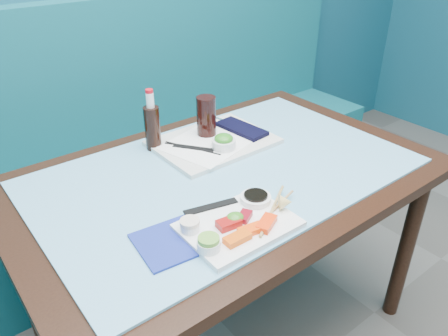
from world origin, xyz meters
TOP-DOWN VIEW (x-y plane):
  - booth_bench at (0.00, 2.29)m, footprint 3.00×0.56m
  - dining_table at (0.00, 1.45)m, footprint 1.40×0.90m
  - glass_top at (0.00, 1.45)m, footprint 1.22×0.76m
  - sashimi_plate at (-0.16, 1.19)m, footprint 0.30×0.22m
  - salmon_left at (-0.21, 1.13)m, footprint 0.07×0.04m
  - salmon_mid at (-0.16, 1.14)m, footprint 0.07×0.04m
  - salmon_right at (-0.11, 1.13)m, footprint 0.08×0.06m
  - tuna_left at (-0.19, 1.19)m, footprint 0.07×0.05m
  - tuna_right at (-0.14, 1.19)m, footprint 0.06×0.05m
  - seaweed_garnish at (-0.17, 1.20)m, footprint 0.06×0.06m
  - ramekin_wasabi at (-0.29, 1.15)m, footprint 0.07×0.07m
  - wasabi_fill at (-0.29, 1.15)m, footprint 0.07×0.07m
  - ramekin_ginger at (-0.28, 1.24)m, footprint 0.06×0.06m
  - ginger_fill at (-0.28, 1.24)m, footprint 0.06×0.06m
  - soy_dish at (-0.06, 1.24)m, footprint 0.09×0.09m
  - soy_fill at (-0.06, 1.24)m, footprint 0.08×0.08m
  - lemon_wedge at (-0.02, 1.16)m, footprint 0.06×0.06m
  - chopstick_sleeve at (-0.18, 1.29)m, footprint 0.16×0.06m
  - wooden_chopstick_a at (-0.05, 1.17)m, footprint 0.22×0.14m
  - wooden_chopstick_b at (-0.04, 1.17)m, footprint 0.21×0.07m
  - serving_tray at (0.08, 1.63)m, footprint 0.42×0.32m
  - paper_placemat at (0.08, 1.63)m, footprint 0.41×0.34m
  - seaweed_bowl at (0.07, 1.55)m, footprint 0.11×0.11m
  - seaweed_salad at (0.07, 1.55)m, footprint 0.08×0.08m
  - cola_glass at (0.09, 1.68)m, footprint 0.09×0.09m
  - navy_pouch at (0.22, 1.63)m, footprint 0.11×0.21m
  - fork at (0.21, 1.73)m, footprint 0.03×0.10m
  - black_chopstick_a at (-0.02, 1.62)m, footprint 0.10×0.20m
  - black_chopstick_b at (-0.01, 1.62)m, footprint 0.14×0.19m
  - tray_sleeve at (-0.01, 1.62)m, footprint 0.11×0.14m
  - cola_bottle_body at (-0.11, 1.73)m, footprint 0.07×0.07m
  - cola_bottle_neck at (-0.11, 1.73)m, footprint 0.03×0.03m
  - cola_bottle_cap at (-0.11, 1.73)m, footprint 0.03×0.03m
  - blue_napkin at (-0.34, 1.25)m, footprint 0.19×0.19m

SIDE VIEW (x-z plane):
  - booth_bench at x=0.00m, z-range -0.21..0.96m
  - dining_table at x=0.00m, z-range 0.29..1.04m
  - glass_top at x=0.00m, z-range 0.75..0.76m
  - blue_napkin at x=-0.34m, z-range 0.76..0.76m
  - sashimi_plate at x=-0.16m, z-range 0.76..0.77m
  - serving_tray at x=0.08m, z-range 0.76..0.77m
  - paper_placemat at x=0.08m, z-range 0.77..0.78m
  - tray_sleeve at x=-0.01m, z-range 0.77..0.78m
  - chopstick_sleeve at x=-0.18m, z-range 0.77..0.78m
  - black_chopstick_a at x=-0.02m, z-range 0.77..0.78m
  - black_chopstick_b at x=-0.01m, z-range 0.77..0.78m
  - wooden_chopstick_b at x=-0.04m, z-range 0.77..0.78m
  - wooden_chopstick_a at x=-0.05m, z-range 0.77..0.78m
  - fork at x=0.21m, z-range 0.77..0.79m
  - tuna_right at x=-0.14m, z-range 0.77..0.79m
  - salmon_mid at x=-0.16m, z-range 0.77..0.79m
  - navy_pouch at x=0.22m, z-range 0.77..0.79m
  - salmon_left at x=-0.21m, z-range 0.77..0.79m
  - salmon_right at x=-0.11m, z-range 0.77..0.79m
  - soy_dish at x=-0.06m, z-range 0.77..0.79m
  - tuna_left at x=-0.19m, z-range 0.77..0.79m
  - ramekin_ginger at x=-0.28m, z-range 0.77..0.79m
  - ramekin_wasabi at x=-0.29m, z-range 0.77..0.80m
  - seaweed_garnish at x=-0.17m, z-range 0.77..0.80m
  - seaweed_bowl at x=0.07m, z-range 0.77..0.81m
  - soy_fill at x=-0.06m, z-range 0.79..0.80m
  - lemon_wedge at x=-0.02m, z-range 0.77..0.82m
  - ginger_fill at x=-0.28m, z-range 0.79..0.81m
  - wasabi_fill at x=-0.29m, z-range 0.80..0.81m
  - seaweed_salad at x=0.07m, z-range 0.80..0.83m
  - cola_bottle_body at x=-0.11m, z-range 0.76..0.92m
  - cola_glass at x=0.09m, z-range 0.77..0.92m
  - cola_bottle_neck at x=-0.11m, z-range 0.92..0.97m
  - cola_bottle_cap at x=-0.11m, z-range 0.97..0.98m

